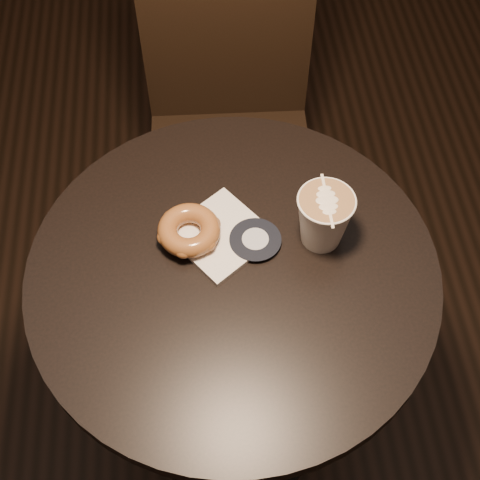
# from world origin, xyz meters

# --- Properties ---
(cafe_table) EXTENTS (0.70, 0.70, 0.75)m
(cafe_table) POSITION_xyz_m (0.00, 0.00, 0.55)
(cafe_table) COLOR black
(cafe_table) RESTS_ON ground
(chair) EXTENTS (0.41, 0.41, 1.00)m
(chair) POSITION_xyz_m (0.04, 0.57, 0.56)
(chair) COLOR black
(chair) RESTS_ON ground
(pastry_bag) EXTENTS (0.20, 0.20, 0.01)m
(pastry_bag) POSITION_xyz_m (-0.02, 0.07, 0.75)
(pastry_bag) COLOR white
(pastry_bag) RESTS_ON cafe_table
(doughnut) EXTENTS (0.11, 0.11, 0.03)m
(doughnut) POSITION_xyz_m (-0.07, 0.06, 0.78)
(doughnut) COLOR brown
(doughnut) RESTS_ON pastry_bag
(latte_cup) EXTENTS (0.10, 0.10, 0.11)m
(latte_cup) POSITION_xyz_m (0.16, 0.05, 0.80)
(latte_cup) COLOR silver
(latte_cup) RESTS_ON cafe_table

